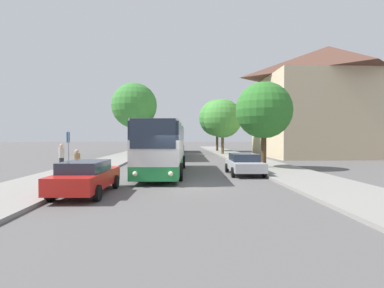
% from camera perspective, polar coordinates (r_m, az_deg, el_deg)
% --- Properties ---
extents(ground_plane, '(300.00, 300.00, 0.00)m').
position_cam_1_polar(ground_plane, '(15.01, -1.97, -7.94)').
color(ground_plane, '#565454').
rests_on(ground_plane, ground).
extents(sidewalk_left, '(4.00, 120.00, 0.15)m').
position_cam_1_polar(sidewalk_left, '(16.51, -27.25, -6.97)').
color(sidewalk_left, gray).
rests_on(sidewalk_left, ground_plane).
extents(sidewalk_right, '(4.00, 120.00, 0.15)m').
position_cam_1_polar(sidewalk_right, '(16.58, 23.20, -6.90)').
color(sidewalk_right, gray).
rests_on(sidewalk_right, ground_plane).
extents(building_right_background, '(16.10, 13.59, 13.94)m').
position_cam_1_polar(building_right_background, '(41.97, 24.49, 7.39)').
color(building_right_background, '#C6B28E').
rests_on(building_right_background, ground_plane).
extents(bus_front, '(3.01, 11.28, 3.33)m').
position_cam_1_polar(bus_front, '(19.90, -5.47, -0.54)').
color(bus_front, '#238942').
rests_on(bus_front, ground_plane).
extents(bus_middle, '(3.01, 11.77, 3.33)m').
position_cam_1_polar(bus_middle, '(34.69, -3.97, 0.23)').
color(bus_middle, '#2D519E').
rests_on(bus_middle, ground_plane).
extents(bus_rear, '(2.85, 10.55, 3.55)m').
position_cam_1_polar(bus_rear, '(49.21, -3.10, 0.65)').
color(bus_rear, silver).
rests_on(bus_rear, ground_plane).
extents(parked_car_left_curb, '(2.06, 4.63, 1.41)m').
position_cam_1_polar(parked_car_left_curb, '(13.40, -19.50, -5.88)').
color(parked_car_left_curb, red).
rests_on(parked_car_left_curb, ground_plane).
extents(parked_car_right_near, '(2.14, 4.36, 1.35)m').
position_cam_1_polar(parked_car_right_near, '(19.60, 9.93, -3.68)').
color(parked_car_right_near, '#B7B7BC').
rests_on(parked_car_right_near, ground_plane).
extents(bus_stop_sign, '(0.08, 0.45, 2.61)m').
position_cam_1_polar(bus_stop_sign, '(18.73, -22.50, -0.78)').
color(bus_stop_sign, gray).
rests_on(bus_stop_sign, sidewalk_left).
extents(pedestrian_waiting_near, '(0.36, 0.36, 1.61)m').
position_cam_1_polar(pedestrian_waiting_near, '(17.24, -21.09, -3.63)').
color(pedestrian_waiting_near, '#23232D').
rests_on(pedestrian_waiting_near, sidewalk_left).
extents(pedestrian_waiting_far, '(0.36, 0.36, 1.82)m').
position_cam_1_polar(pedestrian_waiting_far, '(22.19, -23.59, -2.28)').
color(pedestrian_waiting_far, '#23232D').
rests_on(pedestrian_waiting_far, sidewalk_left).
extents(tree_left_near, '(6.07, 6.07, 9.60)m').
position_cam_1_polar(tree_left_near, '(41.32, -10.93, 7.20)').
color(tree_left_near, brown).
rests_on(tree_left_near, sidewalk_left).
extents(tree_left_far, '(5.35, 5.35, 8.95)m').
position_cam_1_polar(tree_left_far, '(48.57, -10.75, 5.96)').
color(tree_left_far, '#513D23').
rests_on(tree_left_far, sidewalk_left).
extents(tree_right_near, '(5.35, 5.35, 7.56)m').
position_cam_1_polar(tree_right_near, '(41.71, 5.86, 4.85)').
color(tree_right_near, brown).
rests_on(tree_right_near, sidewalk_right).
extents(tree_right_mid, '(6.21, 6.21, 8.67)m').
position_cam_1_polar(tree_right_mid, '(51.01, 4.82, 4.96)').
color(tree_right_mid, '#47331E').
rests_on(tree_right_mid, sidewalk_right).
extents(tree_right_far, '(4.29, 4.29, 6.47)m').
position_cam_1_polar(tree_right_far, '(23.46, 13.54, 6.25)').
color(tree_right_far, '#47331E').
rests_on(tree_right_far, sidewalk_right).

